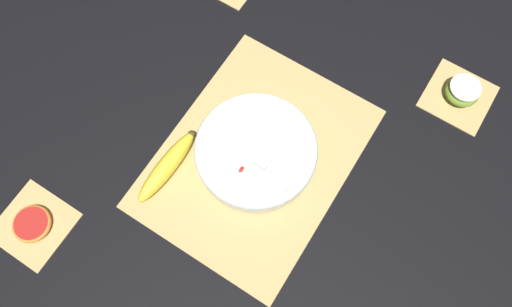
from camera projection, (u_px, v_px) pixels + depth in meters
ground_plane at (256, 158)px, 1.05m from camera, size 6.00×6.00×0.00m
bamboo_mat_center at (256, 157)px, 1.05m from camera, size 0.48×0.37×0.01m
coaster_mat_near_right at (458, 96)px, 1.10m from camera, size 0.14×0.14×0.01m
coaster_mat_far_left at (34, 225)px, 1.00m from camera, size 0.14×0.14×0.01m
fruit_salad_bowl at (256, 152)px, 1.01m from camera, size 0.25×0.25×0.06m
whole_banana at (167, 166)px, 1.02m from camera, size 0.18×0.04×0.04m
apple_half at (463, 91)px, 1.07m from camera, size 0.07×0.07×0.04m
grapefruit_slice at (32, 224)px, 0.99m from camera, size 0.08×0.08×0.01m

